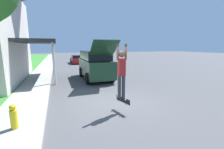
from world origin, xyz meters
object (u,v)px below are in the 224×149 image
skateboarder (122,70)px  suv_parked (95,64)px  fire_hydrant (14,117)px  skateboard (123,100)px  car_down_street (77,59)px

skateboarder → suv_parked: bearing=85.1°
fire_hydrant → suv_parked: bearing=57.6°
skateboarder → skateboard: 1.18m
suv_parked → car_down_street: bearing=89.2°
skateboard → fire_hydrant: size_ratio=1.06×
skateboard → fire_hydrant: fire_hydrant is taller
skateboarder → skateboard: bearing=21.8°
fire_hydrant → car_down_street: bearing=77.0°
skateboarder → fire_hydrant: size_ratio=2.68×
fire_hydrant → skateboard: bearing=2.9°
suv_parked → fire_hydrant: 7.65m
car_down_street → skateboard: bearing=-92.0°
skateboard → car_down_street: bearing=88.0°
suv_parked → skateboarder: suv_parked is taller
skateboard → fire_hydrant: (-3.62, -0.18, -0.00)m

